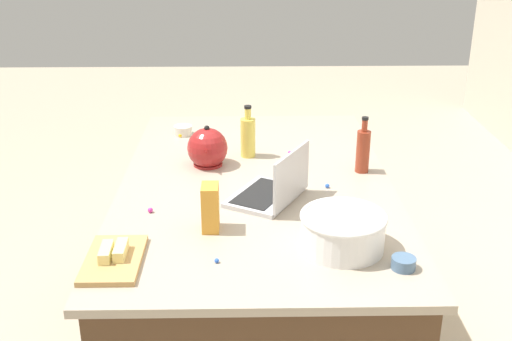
{
  "coord_description": "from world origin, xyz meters",
  "views": [
    {
      "loc": [
        2.4,
        -0.05,
        1.95
      ],
      "look_at": [
        0.0,
        0.0,
        0.95
      ],
      "focal_mm": 43.75,
      "sensor_mm": 36.0,
      "label": 1
    }
  ],
  "objects_px": {
    "butter_stick_left": "(106,252)",
    "ramekin_medium": "(183,130)",
    "bottle_oil": "(248,136)",
    "kettle": "(207,149)",
    "mixing_bowl_large": "(343,231)",
    "ramekin_small": "(404,263)",
    "laptop": "(273,190)",
    "bottle_soy": "(363,150)",
    "cutting_board": "(114,259)",
    "candy_bag": "(210,208)",
    "butter_stick_right": "(121,250)"
  },
  "relations": [
    {
      "from": "laptop",
      "to": "candy_bag",
      "type": "xyz_separation_m",
      "value": [
        0.24,
        -0.23,
        0.04
      ]
    },
    {
      "from": "laptop",
      "to": "bottle_oil",
      "type": "relative_size",
      "value": 1.56
    },
    {
      "from": "kettle",
      "to": "butter_stick_right",
      "type": "relative_size",
      "value": 1.94
    },
    {
      "from": "butter_stick_left",
      "to": "ramekin_medium",
      "type": "xyz_separation_m",
      "value": [
        -1.25,
        0.14,
        -0.01
      ]
    },
    {
      "from": "kettle",
      "to": "butter_stick_right",
      "type": "xyz_separation_m",
      "value": [
        0.82,
        -0.24,
        -0.04
      ]
    },
    {
      "from": "candy_bag",
      "to": "ramekin_medium",
      "type": "bearing_deg",
      "value": -169.47
    },
    {
      "from": "butter_stick_right",
      "to": "candy_bag",
      "type": "bearing_deg",
      "value": 126.41
    },
    {
      "from": "butter_stick_left",
      "to": "ramekin_medium",
      "type": "distance_m",
      "value": 1.26
    },
    {
      "from": "bottle_soy",
      "to": "candy_bag",
      "type": "xyz_separation_m",
      "value": [
        0.53,
        -0.63,
        -0.01
      ]
    },
    {
      "from": "mixing_bowl_large",
      "to": "bottle_soy",
      "type": "relative_size",
      "value": 1.17
    },
    {
      "from": "mixing_bowl_large",
      "to": "bottle_oil",
      "type": "height_order",
      "value": "bottle_oil"
    },
    {
      "from": "laptop",
      "to": "bottle_soy",
      "type": "bearing_deg",
      "value": 125.94
    },
    {
      "from": "ramekin_small",
      "to": "mixing_bowl_large",
      "type": "bearing_deg",
      "value": -127.18
    },
    {
      "from": "butter_stick_right",
      "to": "ramekin_small",
      "type": "height_order",
      "value": "butter_stick_right"
    },
    {
      "from": "mixing_bowl_large",
      "to": "butter_stick_left",
      "type": "height_order",
      "value": "mixing_bowl_large"
    },
    {
      "from": "bottle_soy",
      "to": "ramekin_small",
      "type": "xyz_separation_m",
      "value": [
        0.8,
        -0.01,
        -0.08
      ]
    },
    {
      "from": "mixing_bowl_large",
      "to": "ramekin_small",
      "type": "xyz_separation_m",
      "value": [
        0.13,
        0.18,
        -0.05
      ]
    },
    {
      "from": "laptop",
      "to": "kettle",
      "type": "height_order",
      "value": "laptop"
    },
    {
      "from": "kettle",
      "to": "ramekin_medium",
      "type": "relative_size",
      "value": 2.29
    },
    {
      "from": "laptop",
      "to": "bottle_soy",
      "type": "xyz_separation_m",
      "value": [
        -0.29,
        0.4,
        0.05
      ]
    },
    {
      "from": "laptop",
      "to": "bottle_oil",
      "type": "distance_m",
      "value": 0.5
    },
    {
      "from": "laptop",
      "to": "cutting_board",
      "type": "height_order",
      "value": "laptop"
    },
    {
      "from": "cutting_board",
      "to": "butter_stick_right",
      "type": "height_order",
      "value": "butter_stick_right"
    },
    {
      "from": "bottle_oil",
      "to": "candy_bag",
      "type": "bearing_deg",
      "value": -10.82
    },
    {
      "from": "cutting_board",
      "to": "mixing_bowl_large",
      "type": "bearing_deg",
      "value": 95.78
    },
    {
      "from": "candy_bag",
      "to": "bottle_soy",
      "type": "bearing_deg",
      "value": 129.68
    },
    {
      "from": "butter_stick_left",
      "to": "ramekin_small",
      "type": "relative_size",
      "value": 1.41
    },
    {
      "from": "butter_stick_left",
      "to": "ramekin_medium",
      "type": "relative_size",
      "value": 1.18
    },
    {
      "from": "bottle_oil",
      "to": "ramekin_small",
      "type": "height_order",
      "value": "bottle_oil"
    },
    {
      "from": "bottle_oil",
      "to": "candy_bag",
      "type": "distance_m",
      "value": 0.73
    },
    {
      "from": "laptop",
      "to": "candy_bag",
      "type": "distance_m",
      "value": 0.33
    },
    {
      "from": "kettle",
      "to": "candy_bag",
      "type": "distance_m",
      "value": 0.61
    },
    {
      "from": "bottle_oil",
      "to": "kettle",
      "type": "xyz_separation_m",
      "value": [
        0.11,
        -0.18,
        -0.02
      ]
    },
    {
      "from": "laptop",
      "to": "cutting_board",
      "type": "xyz_separation_m",
      "value": [
        0.46,
        -0.54,
        -0.04
      ]
    },
    {
      "from": "bottle_soy",
      "to": "ramekin_small",
      "type": "bearing_deg",
      "value": -0.63
    },
    {
      "from": "laptop",
      "to": "butter_stick_left",
      "type": "distance_m",
      "value": 0.72
    },
    {
      "from": "butter_stick_left",
      "to": "butter_stick_right",
      "type": "relative_size",
      "value": 1.0
    },
    {
      "from": "bottle_soy",
      "to": "kettle",
      "type": "distance_m",
      "value": 0.68
    },
    {
      "from": "bottle_soy",
      "to": "cutting_board",
      "type": "distance_m",
      "value": 1.2
    },
    {
      "from": "bottle_oil",
      "to": "ramekin_small",
      "type": "distance_m",
      "value": 1.11
    },
    {
      "from": "ramekin_small",
      "to": "ramekin_medium",
      "type": "xyz_separation_m",
      "value": [
        -1.31,
        -0.82,
        0.0
      ]
    },
    {
      "from": "laptop",
      "to": "ramekin_medium",
      "type": "height_order",
      "value": "laptop"
    },
    {
      "from": "bottle_soy",
      "to": "bottle_oil",
      "type": "relative_size",
      "value": 1.02
    },
    {
      "from": "butter_stick_right",
      "to": "cutting_board",
      "type": "bearing_deg",
      "value": -58.32
    },
    {
      "from": "laptop",
      "to": "butter_stick_right",
      "type": "distance_m",
      "value": 0.68
    },
    {
      "from": "kettle",
      "to": "butter_stick_left",
      "type": "height_order",
      "value": "kettle"
    },
    {
      "from": "butter_stick_right",
      "to": "mixing_bowl_large",
      "type": "bearing_deg",
      "value": 94.87
    },
    {
      "from": "mixing_bowl_large",
      "to": "kettle",
      "type": "height_order",
      "value": "kettle"
    },
    {
      "from": "ramekin_medium",
      "to": "butter_stick_left",
      "type": "bearing_deg",
      "value": -6.18
    },
    {
      "from": "mixing_bowl_large",
      "to": "ramekin_small",
      "type": "relative_size",
      "value": 3.71
    }
  ]
}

